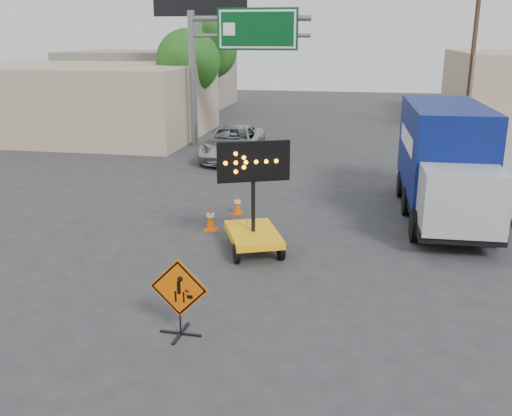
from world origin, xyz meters
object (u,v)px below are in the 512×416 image
(arrow_board, at_px, (253,227))
(box_truck, at_px, (444,168))
(construction_sign, at_px, (179,295))
(pickup_truck, at_px, (233,143))

(arrow_board, relative_size, box_truck, 0.40)
(construction_sign, xyz_separation_m, pickup_truck, (-2.81, 16.33, -0.08))
(box_truck, bearing_deg, construction_sign, -125.17)
(construction_sign, distance_m, pickup_truck, 16.57)
(construction_sign, bearing_deg, box_truck, 59.13)
(arrow_board, bearing_deg, box_truck, 15.66)
(box_truck, bearing_deg, arrow_board, -143.60)
(pickup_truck, relative_size, box_truck, 0.73)
(construction_sign, bearing_deg, pickup_truck, 102.16)
(construction_sign, distance_m, box_truck, 10.66)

